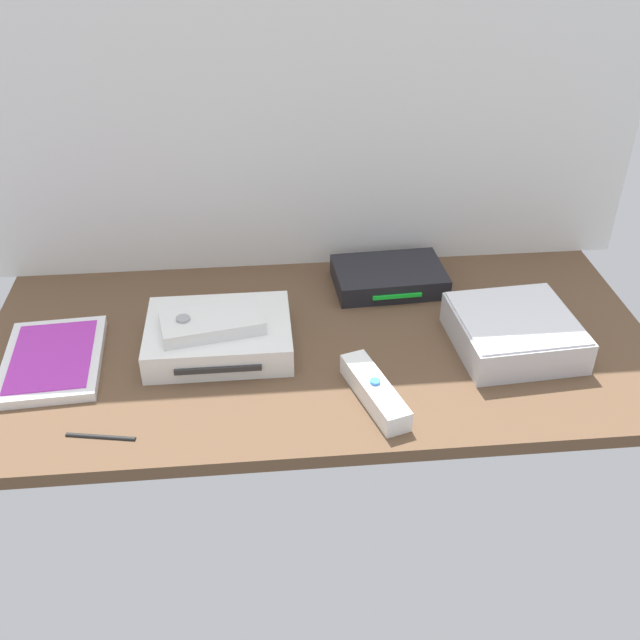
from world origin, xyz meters
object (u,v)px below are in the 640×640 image
object	(u,v)px
mini_computer	(514,331)
game_case	(53,360)
remote_classic_pad	(212,321)
stylus_pen	(100,435)
remote_wand	(375,391)
game_console	(219,335)
network_router	(389,277)

from	to	relation	value
mini_computer	game_case	size ratio (longest dim) A/B	0.92
mini_computer	game_case	world-z (taller)	mini_computer
mini_computer	remote_classic_pad	bearing A→B (deg)	176.54
remote_classic_pad	stylus_pen	world-z (taller)	remote_classic_pad
mini_computer	remote_wand	bearing A→B (deg)	-155.05
game_console	network_router	bearing A→B (deg)	28.36
network_router	remote_wand	xyz separation A→B (cm)	(-6.95, -29.16, -0.19)
game_console	network_router	world-z (taller)	game_console
remote_wand	remote_classic_pad	size ratio (longest dim) A/B	0.97
game_case	stylus_pen	distance (cm)	18.62
remote_wand	remote_classic_pad	bearing A→B (deg)	132.04
remote_wand	game_console	bearing A→B (deg)	129.14
remote_classic_pad	network_router	bearing A→B (deg)	18.98
mini_computer	remote_wand	xyz separation A→B (cm)	(-22.27, -10.36, -1.13)
remote_wand	stylus_pen	world-z (taller)	remote_wand
game_case	remote_wand	distance (cm)	46.32
game_console	game_case	size ratio (longest dim) A/B	1.06
game_console	mini_computer	distance (cm)	43.32
mini_computer	stylus_pen	distance (cm)	59.65
mini_computer	network_router	world-z (taller)	mini_computer
game_console	remote_wand	distance (cm)	25.17
mini_computer	game_case	bearing A→B (deg)	178.35
game_console	remote_wand	bearing A→B (deg)	-34.05
remote_classic_pad	game_console	bearing A→B (deg)	42.30
game_console	stylus_pen	xyz separation A→B (cm)	(-14.70, -18.01, -1.85)
game_case	remote_classic_pad	bearing A→B (deg)	-1.84
mini_computer	network_router	size ratio (longest dim) A/B	0.98
network_router	stylus_pen	xyz separation A→B (cm)	(-42.54, -33.13, -1.35)
game_case	stylus_pen	xyz separation A→B (cm)	(9.08, -16.26, -0.41)
game_console	network_router	distance (cm)	31.68
game_console	remote_wand	xyz separation A→B (cm)	(20.89, -14.04, -0.69)
game_console	mini_computer	bearing A→B (deg)	-5.01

